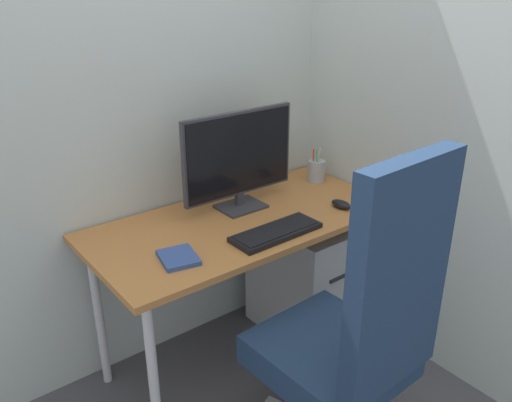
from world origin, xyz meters
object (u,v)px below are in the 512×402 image
mouse (341,204)px  filing_cabinet (306,275)px  pen_holder (316,171)px  keyboard (276,232)px  office_chair (355,330)px  monitor (239,157)px  notebook (178,258)px

mouse → filing_cabinet: bearing=90.8°
filing_cabinet → pen_holder: pen_holder is taller
keyboard → pen_holder: size_ratio=2.24×
office_chair → filing_cabinet: (0.45, 0.71, -0.29)m
office_chair → mouse: size_ratio=12.25×
filing_cabinet → mouse: mouse is taller
office_chair → pen_holder: size_ratio=7.19×
office_chair → mouse: office_chair is taller
monitor → notebook: size_ratio=3.59×
office_chair → notebook: (-0.35, 0.57, 0.15)m
keyboard → mouse: 0.40m
pen_holder → notebook: size_ratio=1.11×
monitor → pen_holder: (0.50, 0.02, -0.18)m
office_chair → keyboard: (0.07, 0.50, 0.15)m
notebook → pen_holder: bearing=28.2°
keyboard → pen_holder: 0.65m
notebook → filing_cabinet: bearing=22.4°
filing_cabinet → notebook: bearing=-170.0°
filing_cabinet → pen_holder: size_ratio=3.51×
filing_cabinet → keyboard: (-0.38, -0.21, 0.44)m
pen_holder → office_chair: bearing=-126.1°
filing_cabinet → pen_holder: 0.53m
office_chair → monitor: bearing=82.2°
filing_cabinet → monitor: monitor is taller
office_chair → pen_holder: 1.06m
monitor → mouse: bearing=-39.3°
office_chair → filing_cabinet: 0.89m
office_chair → notebook: office_chair is taller
monitor → pen_holder: 0.53m
monitor → keyboard: 0.39m
filing_cabinet → mouse: (0.02, -0.18, 0.45)m
mouse → notebook: bearing=172.3°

